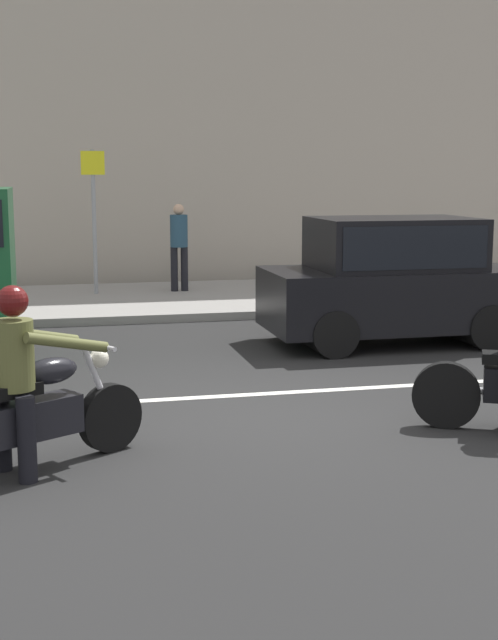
# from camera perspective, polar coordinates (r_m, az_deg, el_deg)

# --- Properties ---
(ground_plane) EXTENTS (80.00, 80.00, 0.00)m
(ground_plane) POSITION_cam_1_polar(r_m,az_deg,el_deg) (8.89, 1.11, -6.28)
(ground_plane) COLOR black
(sidewalk_slab) EXTENTS (40.00, 4.40, 0.14)m
(sidewalk_slab) POSITION_cam_1_polar(r_m,az_deg,el_deg) (16.60, -5.66, 1.31)
(sidewalk_slab) COLOR gray
(sidewalk_slab) RESTS_ON ground_plane
(building_facade) EXTENTS (40.00, 1.40, 10.48)m
(building_facade) POSITION_cam_1_polar(r_m,az_deg,el_deg) (20.01, -7.25, 17.52)
(building_facade) COLOR #A89E8E
(building_facade) RESTS_ON ground_plane
(lane_marking_stripe) EXTENTS (18.00, 0.14, 0.01)m
(lane_marking_stripe) POSITION_cam_1_polar(r_m,az_deg,el_deg) (9.86, 2.76, -4.69)
(lane_marking_stripe) COLOR silver
(lane_marking_stripe) RESTS_ON ground_plane
(motorcycle_with_rider_olive) EXTENTS (1.94, 1.25, 1.55)m
(motorcycle_with_rider_olive) POSITION_cam_1_polar(r_m,az_deg,el_deg) (7.35, -14.19, -4.84)
(motorcycle_with_rider_olive) COLOR black
(motorcycle_with_rider_olive) RESTS_ON ground_plane
(parked_hatchback_black) EXTENTS (3.60, 1.76, 1.80)m
(parked_hatchback_black) POSITION_cam_1_polar(r_m,az_deg,el_deg) (12.68, 9.28, 2.62)
(parked_hatchback_black) COLOR black
(parked_hatchback_black) RESTS_ON ground_plane
(street_sign_post) EXTENTS (0.44, 0.08, 2.72)m
(street_sign_post) POSITION_cam_1_polar(r_m,az_deg,el_deg) (17.00, -10.01, 7.18)
(street_sign_post) COLOR gray
(street_sign_post) RESTS_ON sidewalk_slab
(pedestrian_bystander) EXTENTS (0.34, 0.34, 1.69)m
(pedestrian_bystander) POSITION_cam_1_polar(r_m,az_deg,el_deg) (17.19, -4.55, 5.16)
(pedestrian_bystander) COLOR black
(pedestrian_bystander) RESTS_ON sidewalk_slab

